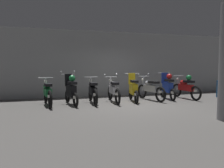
{
  "coord_description": "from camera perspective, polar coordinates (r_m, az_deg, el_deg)",
  "views": [
    {
      "loc": [
        -3.13,
        -7.88,
        1.48
      ],
      "look_at": [
        -0.48,
        0.78,
        0.75
      ],
      "focal_mm": 35.91,
      "sensor_mm": 36.0,
      "label": 1
    }
  ],
  "objects": [
    {
      "name": "motorbike_slot_5",
      "position": [
        9.83,
        9.75,
        -1.22
      ],
      "size": [
        0.61,
        1.93,
        1.15
      ],
      "color": "black",
      "rests_on": "ground"
    },
    {
      "name": "back_wall",
      "position": [
        11.28,
        -0.89,
        5.16
      ],
      "size": [
        16.0,
        0.3,
        3.18
      ],
      "primitive_type": "cube",
      "color": "gray",
      "rests_on": "ground"
    },
    {
      "name": "motorbike_slot_7",
      "position": [
        10.65,
        18.26,
        -0.77
      ],
      "size": [
        0.56,
        1.95,
        1.08
      ],
      "color": "black",
      "rests_on": "ground"
    },
    {
      "name": "motorbike_slot_2",
      "position": [
        8.9,
        -4.94,
        -1.8
      ],
      "size": [
        0.56,
        1.95,
        1.03
      ],
      "color": "black",
      "rests_on": "ground"
    },
    {
      "name": "motorbike_slot_3",
      "position": [
        9.1,
        0.37,
        -1.62
      ],
      "size": [
        0.59,
        1.95,
        1.15
      ],
      "color": "black",
      "rests_on": "ground"
    },
    {
      "name": "motorbike_slot_4",
      "position": [
        9.39,
        5.42,
        -1.25
      ],
      "size": [
        0.57,
        1.67,
        1.18
      ],
      "color": "black",
      "rests_on": "ground"
    },
    {
      "name": "trash_bin",
      "position": [
        11.8,
        26.12,
        -1.13
      ],
      "size": [
        0.46,
        0.46,
        0.8
      ],
      "primitive_type": "cylinder",
      "color": "navy",
      "rests_on": "ground"
    },
    {
      "name": "ground_plane",
      "position": [
        8.61,
        4.61,
        -5.31
      ],
      "size": [
        80.0,
        80.0,
        0.0
      ],
      "primitive_type": "plane",
      "color": "#565451"
    },
    {
      "name": "motorbike_slot_0",
      "position": [
        8.71,
        -16.09,
        -2.09
      ],
      "size": [
        0.56,
        1.95,
        1.03
      ],
      "color": "black",
      "rests_on": "ground"
    },
    {
      "name": "motorbike_slot_6",
      "position": [
        10.3,
        13.92,
        -0.63
      ],
      "size": [
        0.56,
        1.68,
        1.18
      ],
      "color": "black",
      "rests_on": "ground"
    },
    {
      "name": "motorbike_slot_1",
      "position": [
        8.65,
        -10.4,
        -1.52
      ],
      "size": [
        0.58,
        1.67,
        1.29
      ],
      "color": "black",
      "rests_on": "ground"
    }
  ]
}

